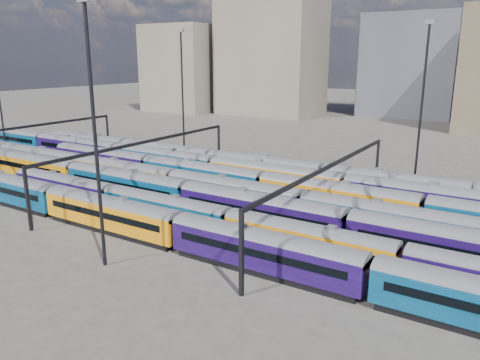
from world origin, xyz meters
The scene contains 14 objects.
ground centered at (0.00, 0.00, 0.00)m, with size 500.00×500.00×0.00m, color #47413C.
rake_0 centered at (-0.99, -15.00, 2.68)m, with size 124.17×3.03×5.10m.
rake_1 centered at (11.66, -10.00, 2.45)m, with size 94.73×2.78×4.66m.
rake_2 centered at (-18.99, -5.00, 2.86)m, with size 110.27×3.23×5.45m.
rake_3 centered at (-14.35, 0.00, 2.69)m, with size 124.94×3.05×5.13m.
rake_4 centered at (9.08, 5.00, 2.84)m, with size 109.57×3.21×5.41m.
rake_5 centered at (-13.99, 10.00, 2.91)m, with size 134.52×3.28×5.53m.
rake_6 centered at (3.04, 15.00, 2.75)m, with size 127.43×3.11×5.24m.
gantry_0 centered at (-50.00, 0.00, 6.79)m, with size 0.35×40.35×8.03m.
gantry_1 centered at (-20.00, 0.00, 6.79)m, with size 0.35×40.35×8.03m.
gantry_2 centered at (10.00, 0.00, 6.79)m, with size 0.35×40.35×8.03m.
mast_1 centered at (-30.00, 22.00, 13.97)m, with size 1.40×0.50×25.60m.
mast_2 centered at (-5.00, -22.00, 13.97)m, with size 1.40×0.50×25.60m.
mast_3 centered at (15.00, 24.00, 13.97)m, with size 1.40×0.50×25.60m.
Camera 1 is at (29.69, -51.59, 20.33)m, focal length 35.00 mm.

